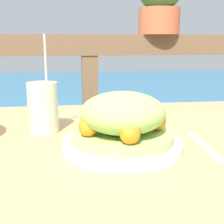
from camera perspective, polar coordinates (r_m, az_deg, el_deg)
patio_table at (r=0.76m, az=-0.61°, el=-12.56°), size 1.14×0.86×0.75m
railing_fence at (r=1.42m, az=-4.05°, el=4.05°), size 2.80×0.08×1.00m
sea_backdrop at (r=3.98m, az=-6.07°, el=1.63°), size 12.00×4.00×0.37m
salad_plate at (r=0.67m, az=1.97°, el=-2.41°), size 0.26×0.26×0.13m
drink_glass at (r=0.81m, az=-12.49°, el=0.86°), size 0.08×0.08×0.25m
knife at (r=0.73m, az=16.26°, el=-5.86°), size 0.02×0.18×0.00m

